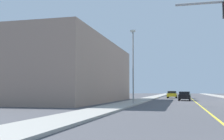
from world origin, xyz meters
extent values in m
plane|color=#47474C|center=(0.00, 42.00, 0.00)|extent=(192.00, 192.00, 0.00)
cube|color=#9E9B93|center=(-7.79, 42.00, 0.07)|extent=(2.75, 168.00, 0.15)
cube|color=yellow|center=(0.00, 42.00, 0.00)|extent=(0.16, 144.00, 0.01)
cube|color=gray|center=(-18.06, 31.33, 4.13)|extent=(14.08, 26.85, 8.26)
cylinder|color=gray|center=(-6.91, 24.58, 4.06)|extent=(0.16, 0.16, 7.82)
cube|color=beige|center=(-6.91, 24.58, 8.12)|extent=(0.56, 0.28, 0.20)
cube|color=gold|center=(-3.61, 52.26, 0.64)|extent=(2.03, 3.95, 0.63)
cube|color=black|center=(-3.61, 52.22, 1.18)|extent=(1.72, 1.83, 0.47)
cylinder|color=black|center=(-4.40, 53.69, 0.32)|extent=(0.25, 0.65, 0.64)
cylinder|color=black|center=(-2.72, 53.62, 0.32)|extent=(0.25, 0.65, 0.64)
cylinder|color=black|center=(-4.51, 50.91, 0.32)|extent=(0.25, 0.65, 0.64)
cylinder|color=black|center=(-2.83, 50.84, 0.32)|extent=(0.25, 0.65, 0.64)
cube|color=#196638|center=(-1.09, 47.82, 0.61)|extent=(1.98, 4.39, 0.58)
cube|color=black|center=(-1.10, 47.48, 1.12)|extent=(1.68, 2.05, 0.44)
cylinder|color=black|center=(-1.86, 49.46, 0.32)|extent=(0.24, 0.65, 0.64)
cylinder|color=black|center=(-0.22, 49.41, 0.32)|extent=(0.24, 0.65, 0.64)
cylinder|color=black|center=(-1.96, 46.22, 0.32)|extent=(0.24, 0.65, 0.64)
cylinder|color=black|center=(-0.32, 46.17, 0.32)|extent=(0.24, 0.65, 0.64)
cube|color=black|center=(-1.36, 38.48, 0.63)|extent=(1.87, 4.10, 0.62)
cube|color=black|center=(-1.37, 38.26, 1.16)|extent=(1.58, 2.13, 0.44)
cylinder|color=black|center=(-2.06, 39.98, 0.32)|extent=(0.25, 0.65, 0.64)
cylinder|color=black|center=(-0.55, 39.92, 0.32)|extent=(0.25, 0.65, 0.64)
cylinder|color=black|center=(-2.18, 37.05, 0.32)|extent=(0.25, 0.65, 0.64)
cylinder|color=black|center=(-0.67, 36.99, 0.32)|extent=(0.25, 0.65, 0.64)
camera|label=1|loc=(-1.90, -5.19, 1.57)|focal=44.34mm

